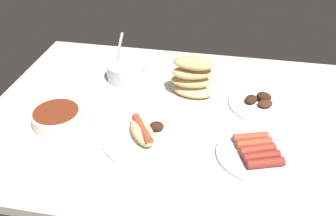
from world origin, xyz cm
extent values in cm
cube|color=silver|center=(0.00, 0.00, -1.50)|extent=(120.00, 90.00, 3.00)
cylinder|color=silver|center=(19.84, -19.17, 3.24)|extent=(14.27, 14.27, 6.47)
cylinder|color=beige|center=(19.84, -19.17, 4.53)|extent=(12.56, 12.56, 2.91)
cube|color=#B7B7BC|center=(23.05, -20.95, 9.33)|extent=(2.36, 10.87, 12.79)
cylinder|color=white|center=(33.23, 11.81, 2.50)|extent=(15.52, 15.52, 4.99)
cylinder|color=maroon|center=(33.23, 11.81, 4.59)|extent=(13.97, 13.97, 1.00)
cylinder|color=white|center=(5.28, 14.27, 0.50)|extent=(24.23, 24.23, 1.00)
ellipsoid|color=#E5C689|center=(5.28, 14.27, 3.20)|extent=(12.32, 14.50, 4.40)
cylinder|color=#AD472D|center=(5.28, 14.27, 4.41)|extent=(8.94, 11.98, 2.40)
ellipsoid|color=#381E14|center=(1.91, 9.99, 2.40)|extent=(4.93, 4.28, 2.80)
ellipsoid|color=#E5C689|center=(-6.04, -12.70, 1.80)|extent=(14.71, 9.16, 3.60)
ellipsoid|color=#DBB77A|center=(-5.25, -13.25, 5.40)|extent=(14.06, 7.79, 3.60)
ellipsoid|color=#DBB77A|center=(-5.72, -12.92, 9.00)|extent=(14.78, 9.33, 3.60)
ellipsoid|color=tan|center=(-5.93, -12.85, 12.60)|extent=(14.40, 8.47, 3.60)
cylinder|color=white|center=(-28.18, 14.77, 0.50)|extent=(23.18, 23.18, 1.00)
cylinder|color=#AD472D|center=(-26.20, 9.63, 2.25)|extent=(10.60, 5.58, 2.50)
cylinder|color=#AD472D|center=(-27.19, 12.20, 2.25)|extent=(10.56, 5.93, 2.50)
cylinder|color=#9E3828|center=(-28.18, 14.77, 2.25)|extent=(10.50, 6.28, 2.50)
cylinder|color=maroon|center=(-29.17, 17.34, 2.25)|extent=(10.56, 5.94, 2.50)
cylinder|color=maroon|center=(-30.17, 19.91, 2.25)|extent=(10.59, 5.68, 2.50)
cylinder|color=white|center=(-29.34, -10.35, 0.50)|extent=(20.86, 20.86, 1.00)
ellipsoid|color=#472819|center=(-30.81, -8.94, 2.08)|extent=(6.12, 5.65, 2.17)
ellipsoid|color=#381E14|center=(-26.21, -10.56, 2.19)|extent=(5.65, 6.08, 2.38)
ellipsoid|color=#381E14|center=(-30.38, -12.26, 2.55)|extent=(6.29, 5.75, 3.09)
camera|label=1|loc=(-17.94, 95.78, 71.76)|focal=39.55mm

